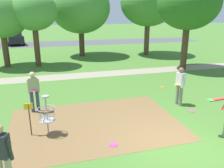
# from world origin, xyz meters

# --- Properties ---
(ground_plane) EXTENTS (160.00, 160.00, 0.00)m
(ground_plane) POSITION_xyz_m (0.00, 0.00, 0.00)
(ground_plane) COLOR #47752D
(dirt_tee_pad) EXTENTS (6.17, 4.29, 0.01)m
(dirt_tee_pad) POSITION_xyz_m (-2.14, 2.21, 0.00)
(dirt_tee_pad) COLOR brown
(dirt_tee_pad) RESTS_ON ground
(disc_golf_basket) EXTENTS (0.98, 0.58, 1.39)m
(disc_golf_basket) POSITION_xyz_m (-3.89, 1.88, 0.75)
(disc_golf_basket) COLOR #9E9EA3
(disc_golf_basket) RESTS_ON ground
(player_throwing) EXTENTS (0.48, 0.41, 1.71)m
(player_throwing) POSITION_xyz_m (-4.31, 3.95, 0.97)
(player_throwing) COLOR #384260
(player_throwing) RESTS_ON ground
(player_waiting_left) EXTENTS (0.43, 0.49, 1.71)m
(player_waiting_left) POSITION_xyz_m (1.81, 2.98, 0.97)
(player_waiting_left) COLOR slate
(player_waiting_left) RESTS_ON ground
(player_waiting_right) EXTENTS (0.49, 0.45, 1.71)m
(player_waiting_right) POSITION_xyz_m (-4.78, -0.55, 0.97)
(player_waiting_right) COLOR tan
(player_waiting_right) RESTS_ON ground
(frisbee_by_tee) EXTENTS (0.24, 0.24, 0.02)m
(frisbee_by_tee) POSITION_xyz_m (2.34, 5.42, 0.01)
(frisbee_by_tee) COLOR orange
(frisbee_by_tee) RESTS_ON ground
(frisbee_mid_grass) EXTENTS (0.26, 0.26, 0.02)m
(frisbee_mid_grass) POSITION_xyz_m (-1.90, 0.62, 0.01)
(frisbee_mid_grass) COLOR #E53D99
(frisbee_mid_grass) RESTS_ON ground
(frisbee_scattered_b) EXTENTS (0.22, 0.22, 0.02)m
(frisbee_scattered_b) POSITION_xyz_m (1.97, 2.16, 0.01)
(frisbee_scattered_b) COLOR #E53D99
(frisbee_scattered_b) RESTS_ON ground
(tree_near_left) EXTENTS (3.92, 3.92, 5.52)m
(tree_near_left) POSITION_xyz_m (-6.66, 13.26, 3.83)
(tree_near_left) COLOR #4C3823
(tree_near_left) RESTS_ON ground
(tree_near_right) EXTENTS (4.24, 4.24, 6.40)m
(tree_near_right) POSITION_xyz_m (5.83, 8.96, 4.57)
(tree_near_right) COLOR #4C3823
(tree_near_right) RESTS_ON ground
(tree_mid_left) EXTENTS (3.37, 3.37, 5.55)m
(tree_mid_left) POSITION_xyz_m (-4.39, 12.86, 4.08)
(tree_mid_left) COLOR #4C3823
(tree_mid_left) RESTS_ON ground
(tree_mid_center) EXTENTS (5.37, 5.37, 6.68)m
(tree_mid_center) POSITION_xyz_m (-0.47, 16.29, 4.38)
(tree_mid_center) COLOR #4C3823
(tree_mid_center) RESTS_ON ground
(tree_mid_right) EXTENTS (5.21, 5.21, 7.14)m
(tree_mid_right) POSITION_xyz_m (5.74, 15.32, 4.90)
(tree_mid_right) COLOR brown
(tree_mid_right) RESTS_ON ground
(parking_lot_strip) EXTENTS (36.00, 6.00, 0.01)m
(parking_lot_strip) POSITION_xyz_m (0.00, 26.49, 0.00)
(parking_lot_strip) COLOR #4C4C51
(parking_lot_strip) RESTS_ON ground
(parked_car_leftmost) EXTENTS (2.65, 4.49, 1.84)m
(parked_car_leftmost) POSITION_xyz_m (-7.61, 26.92, 0.92)
(parked_car_leftmost) COLOR black
(parked_car_leftmost) RESTS_ON ground
(gravel_path) EXTENTS (40.00, 1.47, 0.00)m
(gravel_path) POSITION_xyz_m (0.00, 9.18, 0.00)
(gravel_path) COLOR gray
(gravel_path) RESTS_ON ground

